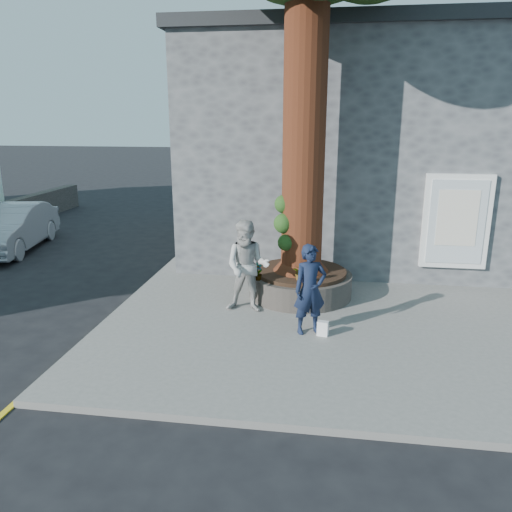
# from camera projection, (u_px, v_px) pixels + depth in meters

# --- Properties ---
(ground) EXTENTS (120.00, 120.00, 0.00)m
(ground) POSITION_uv_depth(u_px,v_px,m) (252.00, 334.00, 9.60)
(ground) COLOR black
(ground) RESTS_ON ground
(pavement) EXTENTS (9.00, 8.00, 0.12)m
(pavement) POSITION_uv_depth(u_px,v_px,m) (331.00, 316.00, 10.33)
(pavement) COLOR slate
(pavement) RESTS_ON ground
(yellow_line) EXTENTS (0.10, 30.00, 0.01)m
(yellow_line) POSITION_uv_depth(u_px,v_px,m) (122.00, 307.00, 10.99)
(yellow_line) COLOR yellow
(yellow_line) RESTS_ON ground
(stone_shop) EXTENTS (10.30, 8.30, 6.30)m
(stone_shop) POSITION_uv_depth(u_px,v_px,m) (369.00, 147.00, 15.26)
(stone_shop) COLOR #4C4D51
(stone_shop) RESTS_ON ground
(planter) EXTENTS (2.30, 2.30, 0.60)m
(planter) POSITION_uv_depth(u_px,v_px,m) (300.00, 283.00, 11.28)
(planter) COLOR black
(planter) RESTS_ON pavement
(man) EXTENTS (0.73, 0.61, 1.70)m
(man) POSITION_uv_depth(u_px,v_px,m) (310.00, 290.00, 9.18)
(man) COLOR #121B33
(man) RESTS_ON pavement
(woman) EXTENTS (0.95, 0.75, 1.92)m
(woman) POSITION_uv_depth(u_px,v_px,m) (247.00, 267.00, 10.21)
(woman) COLOR #ACA9A4
(woman) RESTS_ON pavement
(shopping_bag) EXTENTS (0.22, 0.16, 0.28)m
(shopping_bag) POSITION_uv_depth(u_px,v_px,m) (323.00, 328.00, 9.23)
(shopping_bag) COLOR white
(shopping_bag) RESTS_ON pavement
(car_silver) EXTENTS (2.28, 4.53, 1.43)m
(car_silver) POSITION_uv_depth(u_px,v_px,m) (11.00, 228.00, 15.47)
(car_silver) COLOR #A4A6AC
(car_silver) RESTS_ON ground
(plant_a) EXTENTS (0.24, 0.23, 0.38)m
(plant_a) POSITION_uv_depth(u_px,v_px,m) (258.00, 271.00, 10.46)
(plant_a) COLOR gray
(plant_a) RESTS_ON planter
(plant_b) EXTENTS (0.26, 0.26, 0.37)m
(plant_b) POSITION_uv_depth(u_px,v_px,m) (304.00, 274.00, 10.32)
(plant_b) COLOR gray
(plant_b) RESTS_ON planter
(plant_c) EXTENTS (0.18, 0.18, 0.30)m
(plant_c) POSITION_uv_depth(u_px,v_px,m) (258.00, 273.00, 10.47)
(plant_c) COLOR gray
(plant_c) RESTS_ON planter
(plant_d) EXTENTS (0.38, 0.37, 0.31)m
(plant_d) POSITION_uv_depth(u_px,v_px,m) (300.00, 273.00, 10.48)
(plant_d) COLOR gray
(plant_d) RESTS_ON planter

